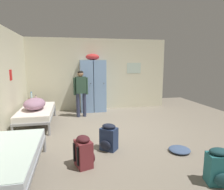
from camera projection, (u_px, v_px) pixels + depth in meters
The scene contains 14 objects.
ground_plane at pixel (114, 134), 5.00m from camera, with size 8.85×8.85×0.00m, color gray.
room_backdrop at pixel (60, 78), 5.83m from camera, with size 5.23×5.59×2.63m.
locker_bank at pixel (93, 85), 7.19m from camera, with size 0.90×0.55×2.07m.
shelf_unit at pixel (34, 105), 6.73m from camera, with size 0.38×0.30×0.57m.
bed_left_front at pixel (7, 157), 2.99m from camera, with size 0.90×1.90×0.49m.
bed_left_rear at pixel (37, 112), 5.66m from camera, with size 0.90×1.90×0.49m.
bedding_heap at pixel (35, 104), 5.50m from camera, with size 0.57×0.84×0.31m.
person_traveler at pixel (81, 89), 6.45m from camera, with size 0.47×0.24×1.51m.
water_bottle at pixel (31, 95), 6.67m from camera, with size 0.06×0.06×0.24m.
lotion_bottle at pixel (36, 97), 6.66m from camera, with size 0.05×0.05×0.13m.
backpack_maroon at pixel (84, 152), 3.43m from camera, with size 0.39×0.38×0.55m.
backpack_teal at pixel (218, 167), 2.93m from camera, with size 0.37×0.38×0.55m.
backpack_navy at pixel (109, 138), 4.07m from camera, with size 0.41×0.42×0.55m.
clothes_pile_denim at pixel (180, 150), 4.01m from camera, with size 0.43×0.43×0.09m.
Camera 1 is at (-1.02, -4.66, 1.79)m, focal length 32.00 mm.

